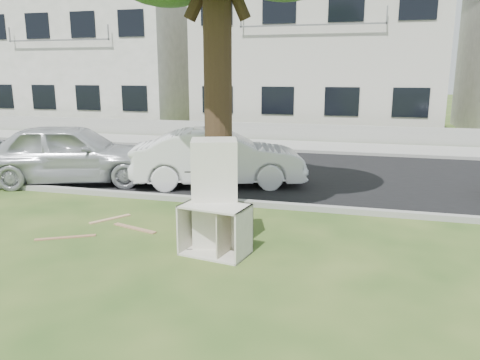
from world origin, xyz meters
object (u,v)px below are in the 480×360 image
(fridge, at_px, (215,193))
(cabinet, at_px, (215,230))
(car_center, at_px, (219,158))
(car_left, at_px, (71,153))

(fridge, xyz_separation_m, cabinet, (0.14, -0.43, -0.48))
(cabinet, bearing_deg, car_center, 116.89)
(car_left, bearing_deg, cabinet, -145.08)
(fridge, xyz_separation_m, car_left, (-4.94, 3.31, -0.10))
(fridge, height_order, car_center, fridge)
(cabinet, bearing_deg, car_left, 153.85)
(fridge, relative_size, cabinet, 1.71)
(cabinet, relative_size, car_left, 0.22)
(fridge, bearing_deg, car_left, 128.54)
(cabinet, height_order, car_center, car_center)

